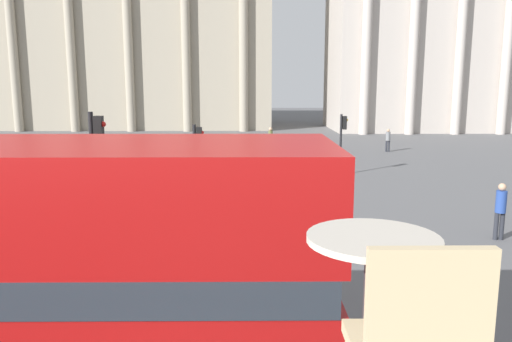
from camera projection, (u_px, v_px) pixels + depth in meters
name	position (u px, v px, depth m)	size (l,w,h in m)	color
cafe_dining_table	(372.00, 277.00, 2.27)	(0.60, 0.60, 0.73)	#2D2D30
plaza_building_left	(144.00, 31.00, 57.08)	(29.43, 15.91, 21.64)	#A39984
plaza_building_right	(437.00, 46.00, 52.89)	(22.86, 12.66, 17.49)	#BCB2A8
traffic_light_near	(97.00, 172.00, 12.19)	(0.42, 0.24, 4.16)	black
traffic_light_mid	(197.00, 155.00, 18.46)	(0.42, 0.24, 3.36)	black
traffic_light_far	(342.00, 135.00, 26.33)	(0.42, 0.24, 3.26)	black
pedestrian_blue	(501.00, 207.00, 15.47)	(0.32, 0.32, 1.80)	#282B33
pedestrian_grey	(388.00, 139.00, 35.82)	(0.32, 0.32, 1.64)	#282B33
pedestrian_white	(6.00, 215.00, 15.05)	(0.32, 0.32, 1.61)	#282B33
pedestrian_olive	(270.00, 138.00, 35.45)	(0.32, 0.32, 1.79)	#282B33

